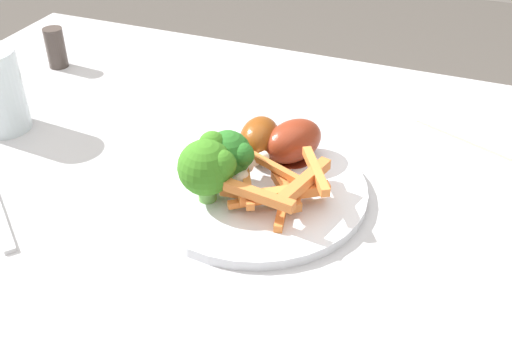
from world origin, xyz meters
name	(u,v)px	position (x,y,z in m)	size (l,w,h in m)	color
dining_table	(318,254)	(0.00, 0.00, 0.63)	(1.27, 0.69, 0.74)	#B7B7BC
dinner_plate	(256,189)	(0.07, 0.05, 0.75)	(0.25, 0.25, 0.01)	silver
broccoli_floret_front	(227,155)	(0.10, 0.06, 0.79)	(0.06, 0.05, 0.07)	#89B15B
broccoli_floret_middle	(207,165)	(0.11, 0.09, 0.79)	(0.07, 0.07, 0.07)	#73B556
carrot_fries_pile	(283,188)	(0.03, 0.07, 0.77)	(0.11, 0.11, 0.04)	orange
chicken_drumstick_near	(258,141)	(0.08, -0.01, 0.77)	(0.05, 0.12, 0.05)	#5A240A
chicken_drumstick_far	(291,142)	(0.05, -0.02, 0.78)	(0.08, 0.12, 0.05)	#5C1B0E
napkin	(501,125)	(-0.18, -0.21, 0.74)	(0.17, 0.14, 0.00)	beige
pepper_shaker	(56,48)	(0.48, -0.15, 0.77)	(0.03, 0.03, 0.06)	#423833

